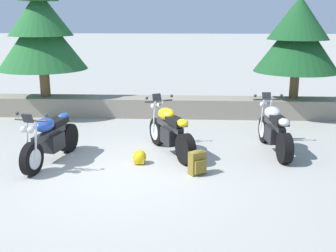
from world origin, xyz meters
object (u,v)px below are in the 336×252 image
at_px(rider_backpack, 197,162).
at_px(rider_helmet, 139,157).
at_px(motorcycle_blue_near_left, 50,139).
at_px(motorcycle_silver_far_right, 274,130).
at_px(motorcycle_yellow_centre, 170,131).
at_px(pine_tree_mid_left, 298,36).
at_px(pine_tree_far_left, 41,29).

bearing_deg(rider_backpack, rider_helmet, 155.74).
height_order(motorcycle_blue_near_left, rider_helmet, motorcycle_blue_near_left).
bearing_deg(motorcycle_silver_far_right, motorcycle_yellow_centre, -174.24).
bearing_deg(rider_backpack, pine_tree_mid_left, 59.24).
xyz_separation_m(motorcycle_yellow_centre, motorcycle_silver_far_right, (2.24, 0.23, 0.00)).
bearing_deg(motorcycle_blue_near_left, pine_tree_far_left, 109.51).
bearing_deg(motorcycle_blue_near_left, rider_backpack, -9.78).
bearing_deg(motorcycle_yellow_centre, rider_helmet, -129.25).
relative_size(motorcycle_silver_far_right, rider_helmet, 7.38).
xyz_separation_m(motorcycle_yellow_centre, rider_backpack, (0.56, -1.23, -0.24)).
height_order(motorcycle_blue_near_left, motorcycle_silver_far_right, same).
distance_m(rider_helmet, pine_tree_far_left, 5.74).
xyz_separation_m(pine_tree_far_left, pine_tree_mid_left, (7.25, 0.17, -0.17)).
relative_size(rider_backpack, rider_helmet, 1.68).
bearing_deg(rider_helmet, motorcycle_yellow_centre, 50.75).
relative_size(motorcycle_blue_near_left, motorcycle_yellow_centre, 1.08).
distance_m(motorcycle_blue_near_left, pine_tree_far_left, 4.81).
bearing_deg(pine_tree_mid_left, rider_backpack, -120.76).
bearing_deg(pine_tree_mid_left, rider_helmet, -133.04).
relative_size(motorcycle_blue_near_left, pine_tree_mid_left, 0.72).
distance_m(motorcycle_yellow_centre, pine_tree_far_left, 5.50).
bearing_deg(motorcycle_yellow_centre, motorcycle_blue_near_left, -163.03).
distance_m(motorcycle_yellow_centre, rider_backpack, 1.37).
bearing_deg(motorcycle_blue_near_left, motorcycle_silver_far_right, 11.63).
distance_m(rider_helmet, pine_tree_mid_left, 6.26).
distance_m(rider_backpack, pine_tree_far_left, 6.76).
xyz_separation_m(motorcycle_silver_far_right, rider_backpack, (-1.68, -1.45, -0.24)).
height_order(motorcycle_silver_far_right, pine_tree_mid_left, pine_tree_mid_left).
relative_size(rider_helmet, pine_tree_far_left, 0.08).
bearing_deg(motorcycle_silver_far_right, pine_tree_mid_left, 70.58).
height_order(motorcycle_yellow_centre, motorcycle_silver_far_right, same).
height_order(rider_backpack, pine_tree_mid_left, pine_tree_mid_left).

